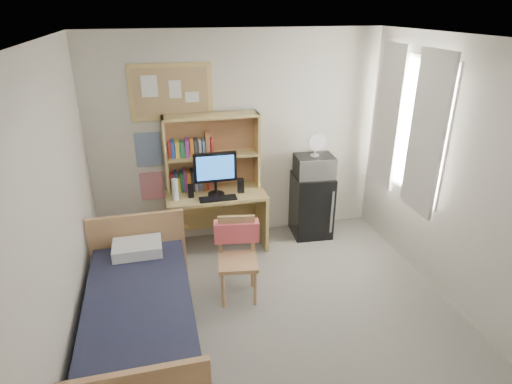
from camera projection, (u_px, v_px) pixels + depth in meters
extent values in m
cube|color=gray|center=(286.00, 339.00, 3.97)|extent=(3.60, 4.20, 0.02)
cube|color=silver|center=(296.00, 42.00, 2.92)|extent=(3.60, 4.20, 0.02)
cube|color=beige|center=(239.00, 139.00, 5.31)|extent=(3.60, 0.04, 2.60)
cube|color=beige|center=(50.00, 239.00, 3.06)|extent=(0.04, 4.20, 2.60)
cube|color=beige|center=(482.00, 191.00, 3.83)|extent=(0.04, 4.20, 2.60)
cube|color=white|center=(408.00, 125.00, 4.77)|extent=(0.10, 1.40, 1.70)
cube|color=silver|center=(427.00, 135.00, 4.40)|extent=(0.04, 0.55, 1.70)
cube|color=silver|center=(387.00, 117.00, 5.12)|extent=(0.04, 0.55, 1.70)
cube|color=tan|center=(171.00, 92.00, 4.88)|extent=(0.94, 0.03, 0.64)
cube|color=navy|center=(148.00, 150.00, 5.09)|extent=(0.30, 0.01, 0.42)
cube|color=red|center=(152.00, 186.00, 5.28)|extent=(0.28, 0.01, 0.36)
cube|color=tan|center=(217.00, 220.00, 5.33)|extent=(1.20, 0.60, 0.75)
cube|color=tan|center=(238.00, 261.00, 4.36)|extent=(0.49, 0.49, 0.87)
cube|color=black|center=(311.00, 205.00, 5.63)|extent=(0.52, 0.52, 0.83)
cube|color=#1B1D31|center=(141.00, 322.00, 3.79)|extent=(0.96, 1.89, 0.52)
cube|color=tan|center=(212.00, 153.00, 5.12)|extent=(1.13, 0.29, 0.92)
cube|color=black|center=(215.00, 174.00, 5.01)|extent=(0.50, 0.04, 0.54)
cube|color=black|center=(218.00, 199.00, 4.99)|extent=(0.44, 0.14, 0.02)
cube|color=black|center=(191.00, 191.00, 5.03)|extent=(0.06, 0.06, 0.16)
cube|color=black|center=(241.00, 186.00, 5.15)|extent=(0.07, 0.07, 0.18)
cylinder|color=white|center=(175.00, 190.00, 4.93)|extent=(0.08, 0.08, 0.26)
cube|color=#F15B61|center=(236.00, 231.00, 4.45)|extent=(0.48, 0.21, 0.22)
cube|color=silver|center=(314.00, 166.00, 5.39)|extent=(0.49, 0.39, 0.27)
cylinder|color=white|center=(315.00, 145.00, 5.28)|extent=(0.23, 0.23, 0.27)
cube|color=white|center=(137.00, 248.00, 4.32)|extent=(0.48, 0.34, 0.12)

